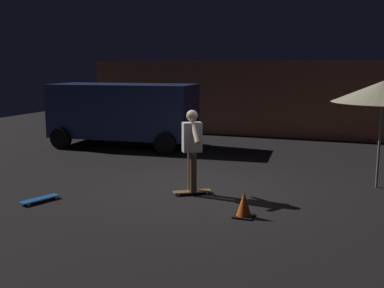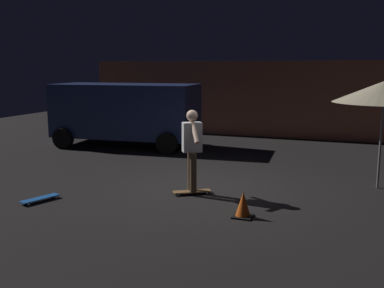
{
  "view_description": "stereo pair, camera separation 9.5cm",
  "coord_description": "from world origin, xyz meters",
  "px_view_note": "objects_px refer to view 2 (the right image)",
  "views": [
    {
      "loc": [
        2.97,
        -8.78,
        2.6
      ],
      "look_at": [
        -0.08,
        -0.41,
        1.05
      ],
      "focal_mm": 41.9,
      "sensor_mm": 36.0,
      "label": 1
    },
    {
      "loc": [
        3.06,
        -8.74,
        2.6
      ],
      "look_at": [
        -0.08,
        -0.41,
        1.05
      ],
      "focal_mm": 41.9,
      "sensor_mm": 36.0,
      "label": 2
    }
  ],
  "objects_px": {
    "parked_van": "(126,111)",
    "patio_umbrella": "(384,92)",
    "skateboard_ridden": "(192,192)",
    "traffic_cone": "(243,206)",
    "skateboard_spare": "(40,199)",
    "skater": "(192,145)"
  },
  "relations": [
    {
      "from": "patio_umbrella",
      "to": "traffic_cone",
      "type": "bearing_deg",
      "value": -128.07
    },
    {
      "from": "skateboard_spare",
      "to": "traffic_cone",
      "type": "bearing_deg",
      "value": 7.09
    },
    {
      "from": "parked_van",
      "to": "skater",
      "type": "relative_size",
      "value": 2.84
    },
    {
      "from": "skateboard_spare",
      "to": "skater",
      "type": "height_order",
      "value": "skater"
    },
    {
      "from": "patio_umbrella",
      "to": "skateboard_ridden",
      "type": "height_order",
      "value": "patio_umbrella"
    },
    {
      "from": "skateboard_spare",
      "to": "traffic_cone",
      "type": "height_order",
      "value": "traffic_cone"
    },
    {
      "from": "parked_van",
      "to": "patio_umbrella",
      "type": "relative_size",
      "value": 2.06
    },
    {
      "from": "parked_van",
      "to": "patio_umbrella",
      "type": "height_order",
      "value": "patio_umbrella"
    },
    {
      "from": "patio_umbrella",
      "to": "skater",
      "type": "height_order",
      "value": "patio_umbrella"
    },
    {
      "from": "parked_van",
      "to": "skateboard_ridden",
      "type": "xyz_separation_m",
      "value": [
        4.02,
        -4.53,
        -1.11
      ]
    },
    {
      "from": "skateboard_spare",
      "to": "traffic_cone",
      "type": "xyz_separation_m",
      "value": [
        3.94,
        0.49,
        0.16
      ]
    },
    {
      "from": "skateboard_spare",
      "to": "skater",
      "type": "xyz_separation_m",
      "value": [
        2.6,
        1.51,
        0.98
      ]
    },
    {
      "from": "patio_umbrella",
      "to": "skateboard_ridden",
      "type": "xyz_separation_m",
      "value": [
        -3.59,
        -1.86,
        -2.02
      ]
    },
    {
      "from": "skateboard_ridden",
      "to": "skateboard_spare",
      "type": "relative_size",
      "value": 0.95
    },
    {
      "from": "skateboard_ridden",
      "to": "skateboard_spare",
      "type": "height_order",
      "value": "same"
    },
    {
      "from": "skateboard_spare",
      "to": "skater",
      "type": "relative_size",
      "value": 0.48
    },
    {
      "from": "skateboard_ridden",
      "to": "skater",
      "type": "height_order",
      "value": "skater"
    },
    {
      "from": "parked_van",
      "to": "skateboard_ridden",
      "type": "distance_m",
      "value": 6.15
    },
    {
      "from": "parked_van",
      "to": "skateboard_spare",
      "type": "xyz_separation_m",
      "value": [
        1.42,
        -6.03,
        -1.11
      ]
    },
    {
      "from": "skateboard_ridden",
      "to": "patio_umbrella",
      "type": "bearing_deg",
      "value": 27.43
    },
    {
      "from": "skateboard_ridden",
      "to": "traffic_cone",
      "type": "relative_size",
      "value": 1.66
    },
    {
      "from": "parked_van",
      "to": "skater",
      "type": "bearing_deg",
      "value": -48.38
    }
  ]
}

